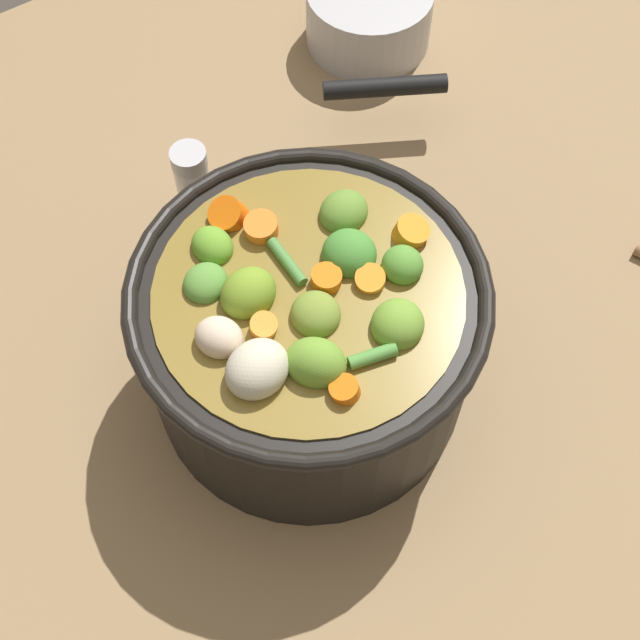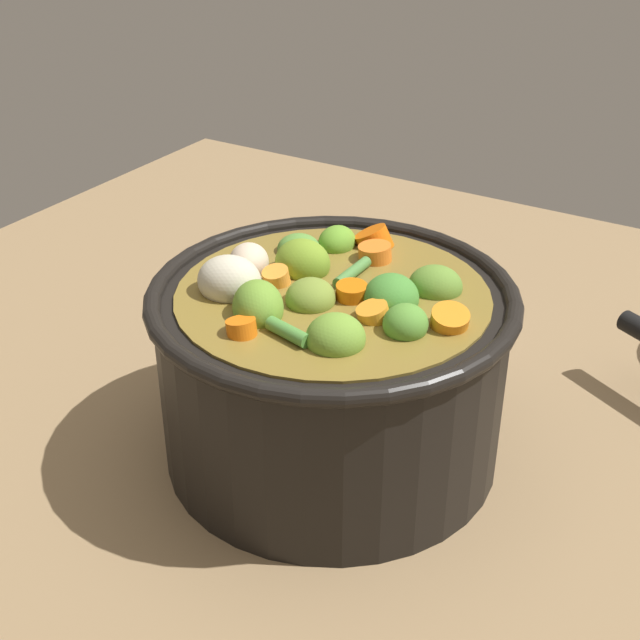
# 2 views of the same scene
# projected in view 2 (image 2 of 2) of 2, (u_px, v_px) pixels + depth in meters

# --- Properties ---
(ground_plane) EXTENTS (1.10, 1.10, 0.00)m
(ground_plane) POSITION_uv_depth(u_px,v_px,m) (331.00, 448.00, 0.68)
(ground_plane) COLOR #8C704C
(cooking_pot) EXTENTS (0.26, 0.26, 0.16)m
(cooking_pot) POSITION_uv_depth(u_px,v_px,m) (332.00, 367.00, 0.64)
(cooking_pot) COLOR black
(cooking_pot) RESTS_ON ground_plane
(salt_shaker) EXTENTS (0.03, 0.03, 0.09)m
(salt_shaker) POSITION_uv_depth(u_px,v_px,m) (448.00, 297.00, 0.80)
(salt_shaker) COLOR silver
(salt_shaker) RESTS_ON ground_plane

